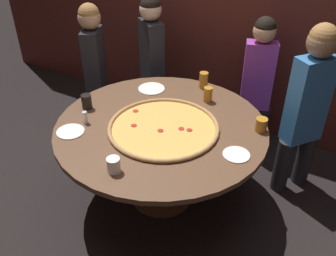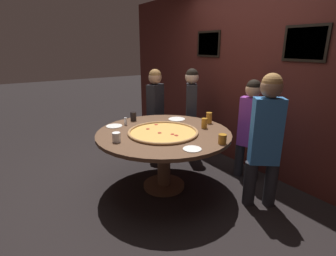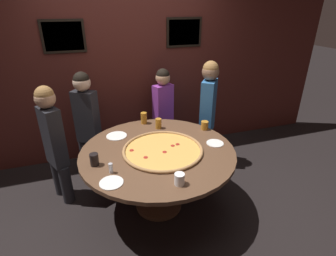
{
  "view_description": "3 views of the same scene",
  "coord_description": "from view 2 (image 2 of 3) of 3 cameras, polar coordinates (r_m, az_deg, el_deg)",
  "views": [
    {
      "loc": [
        1.21,
        -2.01,
        2.31
      ],
      "look_at": [
        0.11,
        -0.08,
        0.8
      ],
      "focal_mm": 40.0,
      "sensor_mm": 36.0,
      "label": 1
    },
    {
      "loc": [
        2.52,
        -1.59,
        1.73
      ],
      "look_at": [
        -0.01,
        0.07,
        0.77
      ],
      "focal_mm": 28.0,
      "sensor_mm": 36.0,
      "label": 2
    },
    {
      "loc": [
        -0.64,
        -2.28,
        2.12
      ],
      "look_at": [
        0.14,
        0.07,
        0.94
      ],
      "focal_mm": 28.0,
      "sensor_mm": 36.0,
      "label": 3
    }
  ],
  "objects": [
    {
      "name": "diner_far_left",
      "position": [
        4.23,
        -2.74,
        4.61
      ],
      "size": [
        0.26,
        0.36,
        1.38
      ],
      "rotation": [
        0.0,
        0.0,
        2.02
      ],
      "color": "#232328",
      "rests_on": "ground_plane"
    },
    {
      "name": "drink_cup_front_edge",
      "position": [
        3.29,
        7.91,
        1.04
      ],
      "size": [
        0.07,
        0.07,
        0.13
      ],
      "primitive_type": "cylinder",
      "color": "#BC7A23",
      "rests_on": "dining_table"
    },
    {
      "name": "drink_cup_by_shaker",
      "position": [
        2.85,
        -11.18,
        -1.98
      ],
      "size": [
        0.09,
        0.09,
        0.1
      ],
      "primitive_type": "cylinder",
      "color": "white",
      "rests_on": "dining_table"
    },
    {
      "name": "white_plate_right_side",
      "position": [
        2.62,
        5.29,
        -4.57
      ],
      "size": [
        0.19,
        0.19,
        0.01
      ],
      "primitive_type": "cylinder",
      "color": "white",
      "rests_on": "dining_table"
    },
    {
      "name": "white_plate_beside_cup",
      "position": [
        3.41,
        -11.62,
        0.41
      ],
      "size": [
        0.2,
        0.2,
        0.01
      ],
      "primitive_type": "cylinder",
      "color": "white",
      "rests_on": "dining_table"
    },
    {
      "name": "drink_cup_beside_pizza",
      "position": [
        3.62,
        -7.56,
        2.53
      ],
      "size": [
        0.08,
        0.08,
        0.12
      ],
      "primitive_type": "cylinder",
      "color": "black",
      "rests_on": "dining_table"
    },
    {
      "name": "dining_table",
      "position": [
        3.18,
        -0.93,
        -2.98
      ],
      "size": [
        1.61,
        1.61,
        0.74
      ],
      "color": "brown",
      "rests_on": "ground_plane"
    },
    {
      "name": "diner_centre_back",
      "position": [
        3.55,
        17.44,
        0.79
      ],
      "size": [
        0.35,
        0.23,
        1.33
      ],
      "rotation": [
        0.0,
        0.0,
        -2.79
      ],
      "color": "#232328",
      "rests_on": "ground_plane"
    },
    {
      "name": "white_plate_far_back",
      "position": [
        3.66,
        1.91,
        1.95
      ],
      "size": [
        0.23,
        0.23,
        0.01
      ],
      "primitive_type": "cylinder",
      "color": "white",
      "rests_on": "dining_table"
    },
    {
      "name": "condiment_shaker",
      "position": [
        3.44,
        -9.21,
        1.47
      ],
      "size": [
        0.04,
        0.04,
        0.1
      ],
      "color": "silver",
      "rests_on": "dining_table"
    },
    {
      "name": "diner_side_right",
      "position": [
        4.17,
        5.06,
        4.5
      ],
      "size": [
        0.36,
        0.31,
        1.4
      ],
      "rotation": [
        0.0,
        0.0,
        2.53
      ],
      "color": "#232328",
      "rests_on": "ground_plane"
    },
    {
      "name": "ground_plane",
      "position": [
        3.44,
        -0.88,
        -12.57
      ],
      "size": [
        24.0,
        24.0,
        0.0
      ],
      "primitive_type": "plane",
      "color": "black"
    },
    {
      "name": "back_wall",
      "position": [
        3.94,
        16.85,
        10.63
      ],
      "size": [
        6.4,
        0.08,
        2.6
      ],
      "color": "#4C1E19",
      "rests_on": "ground_plane"
    },
    {
      "name": "giant_pizza",
      "position": [
        3.08,
        -1.09,
        -0.89
      ],
      "size": [
        0.83,
        0.83,
        0.03
      ],
      "color": "#E5A84C",
      "rests_on": "dining_table"
    },
    {
      "name": "diner_side_left",
      "position": [
        2.94,
        20.54,
        -1.31
      ],
      "size": [
        0.33,
        0.37,
        1.47
      ],
      "rotation": [
        0.0,
        0.0,
        -2.22
      ],
      "color": "#232328",
      "rests_on": "ground_plane"
    },
    {
      "name": "drink_cup_near_left",
      "position": [
        2.8,
        11.76,
        -2.36
      ],
      "size": [
        0.09,
        0.09,
        0.1
      ],
      "primitive_type": "cylinder",
      "color": "#BC7A23",
      "rests_on": "dining_table"
    },
    {
      "name": "drink_cup_far_right",
      "position": [
        3.51,
        8.93,
        2.2
      ],
      "size": [
        0.08,
        0.08,
        0.14
      ],
      "primitive_type": "cylinder",
      "color": "#BC7A23",
      "rests_on": "dining_table"
    }
  ]
}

